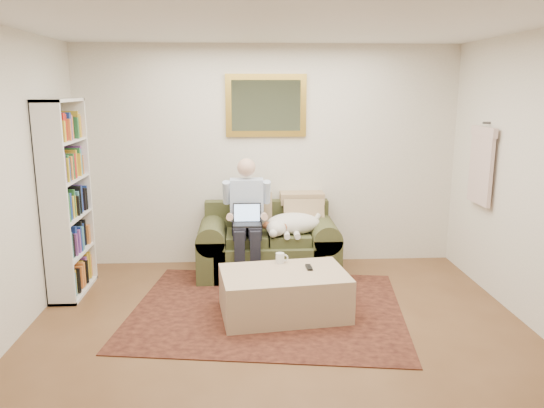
{
  "coord_description": "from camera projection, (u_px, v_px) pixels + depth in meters",
  "views": [
    {
      "loc": [
        -0.3,
        -3.77,
        2.11
      ],
      "look_at": [
        -0.01,
        1.46,
        0.95
      ],
      "focal_mm": 35.0,
      "sensor_mm": 36.0,
      "label": 1
    }
  ],
  "objects": [
    {
      "name": "ottoman",
      "position": [
        284.0,
        293.0,
        4.98
      ],
      "size": [
        1.24,
        0.88,
        0.42
      ],
      "primitive_type": "cube",
      "rotation": [
        0.0,
        0.0,
        0.13
      ],
      "color": "#D0B48B",
      "rests_on": "room_shell"
    },
    {
      "name": "laptop",
      "position": [
        247.0,
        219.0,
        5.79
      ],
      "size": [
        0.31,
        0.24,
        0.22
      ],
      "color": "black",
      "rests_on": "seated_man"
    },
    {
      "name": "room_shell",
      "position": [
        281.0,
        191.0,
        4.21
      ],
      "size": [
        4.51,
        5.0,
        2.61
      ],
      "color": "brown",
      "rests_on": "ground"
    },
    {
      "name": "rug",
      "position": [
        267.0,
        309.0,
        5.14
      ],
      "size": [
        2.84,
        2.4,
        0.01
      ],
      "primitive_type": "cube",
      "rotation": [
        0.0,
        0.0,
        -0.14
      ],
      "color": "black",
      "rests_on": "room_shell"
    },
    {
      "name": "coffee_mug",
      "position": [
        280.0,
        258.0,
        5.19
      ],
      "size": [
        0.08,
        0.08,
        0.1
      ],
      "primitive_type": "cylinder",
      "color": "white",
      "rests_on": "ottoman"
    },
    {
      "name": "seated_man",
      "position": [
        247.0,
        220.0,
        5.86
      ],
      "size": [
        0.52,
        0.75,
        1.34
      ],
      "primitive_type": null,
      "color": "#8CA7D8",
      "rests_on": "sofa"
    },
    {
      "name": "tv_remote",
      "position": [
        309.0,
        267.0,
        5.04
      ],
      "size": [
        0.06,
        0.15,
        0.02
      ],
      "primitive_type": "cube",
      "rotation": [
        0.0,
        0.0,
        0.05
      ],
      "color": "black",
      "rests_on": "ottoman"
    },
    {
      "name": "wall_mirror",
      "position": [
        266.0,
        106.0,
        6.15
      ],
      "size": [
        0.94,
        0.04,
        0.72
      ],
      "color": "gold",
      "rests_on": "room_shell"
    },
    {
      "name": "sofa",
      "position": [
        268.0,
        250.0,
        6.1
      ],
      "size": [
        1.59,
        0.81,
        0.95
      ],
      "color": "#4B4827",
      "rests_on": "room_shell"
    },
    {
      "name": "hanging_shirt",
      "position": [
        481.0,
        161.0,
        5.54
      ],
      "size": [
        0.06,
        0.52,
        0.9
      ],
      "primitive_type": null,
      "color": "beige",
      "rests_on": "room_shell"
    },
    {
      "name": "sleeping_dog",
      "position": [
        293.0,
        223.0,
        5.96
      ],
      "size": [
        0.65,
        0.41,
        0.24
      ],
      "primitive_type": null,
      "color": "white",
      "rests_on": "sofa"
    },
    {
      "name": "bookshelf",
      "position": [
        66.0,
        199.0,
        5.38
      ],
      "size": [
        0.28,
        0.8,
        2.0
      ],
      "primitive_type": null,
      "color": "white",
      "rests_on": "room_shell"
    }
  ]
}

